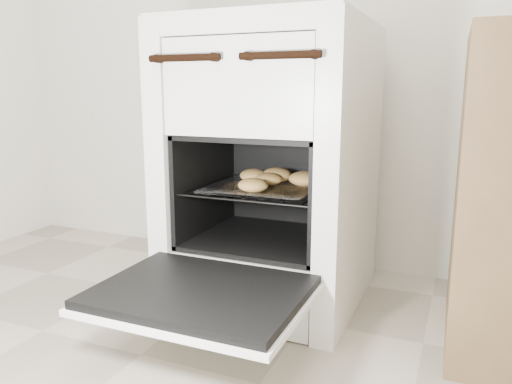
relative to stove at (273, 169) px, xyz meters
The scene contains 5 objects.
stove is the anchor object (origin of this frame).
oven_door 0.53m from the stove, 90.00° to the right, with size 0.51×0.39×0.04m.
oven_rack 0.08m from the stove, 90.00° to the right, with size 0.41×0.39×0.01m.
foil_sheet 0.09m from the stove, 90.00° to the right, with size 0.32×0.28×0.01m, color white.
baked_rolls 0.05m from the stove, 62.64° to the right, with size 0.27×0.29×0.05m.
Camera 1 is at (0.40, -0.27, 0.67)m, focal length 35.00 mm.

